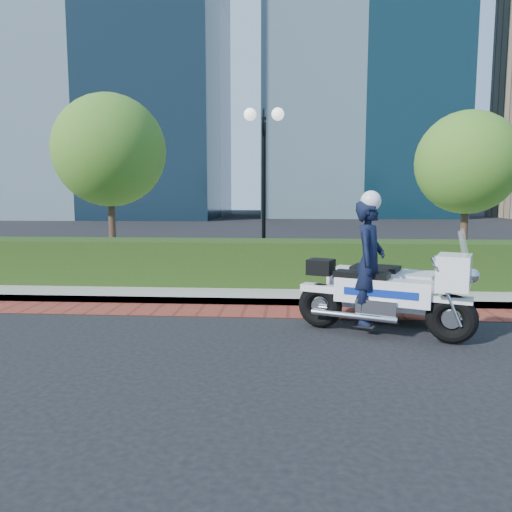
# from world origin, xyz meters

# --- Properties ---
(ground) EXTENTS (120.00, 120.00, 0.00)m
(ground) POSITION_xyz_m (0.00, 0.00, 0.00)
(ground) COLOR black
(ground) RESTS_ON ground
(brick_strip) EXTENTS (60.00, 1.00, 0.01)m
(brick_strip) POSITION_xyz_m (0.00, 1.50, 0.01)
(brick_strip) COLOR maroon
(brick_strip) RESTS_ON ground
(sidewalk) EXTENTS (60.00, 8.00, 0.15)m
(sidewalk) POSITION_xyz_m (0.00, 6.00, 0.07)
(sidewalk) COLOR gray
(sidewalk) RESTS_ON ground
(hedge_main) EXTENTS (18.00, 1.20, 1.00)m
(hedge_main) POSITION_xyz_m (0.00, 3.60, 0.65)
(hedge_main) COLOR black
(hedge_main) RESTS_ON sidewalk
(lamppost) EXTENTS (1.02, 0.70, 4.21)m
(lamppost) POSITION_xyz_m (1.00, 5.20, 2.96)
(lamppost) COLOR black
(lamppost) RESTS_ON sidewalk
(tree_b) EXTENTS (3.20, 3.20, 4.89)m
(tree_b) POSITION_xyz_m (-3.50, 6.50, 3.43)
(tree_b) COLOR #332319
(tree_b) RESTS_ON sidewalk
(tree_c) EXTENTS (2.80, 2.80, 4.30)m
(tree_c) POSITION_xyz_m (6.50, 6.50, 3.05)
(tree_c) COLOR #332319
(tree_c) RESTS_ON sidewalk
(tower_left) EXTENTS (22.00, 16.00, 40.00)m
(tower_left) POSITION_xyz_m (-16.00, 40.00, 20.00)
(tower_left) COLOR black
(tower_left) RESTS_ON ground
(police_motorcycle) EXTENTS (2.66, 2.47, 2.26)m
(police_motorcycle) POSITION_xyz_m (3.19, 0.48, 0.77)
(police_motorcycle) COLOR black
(police_motorcycle) RESTS_ON ground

